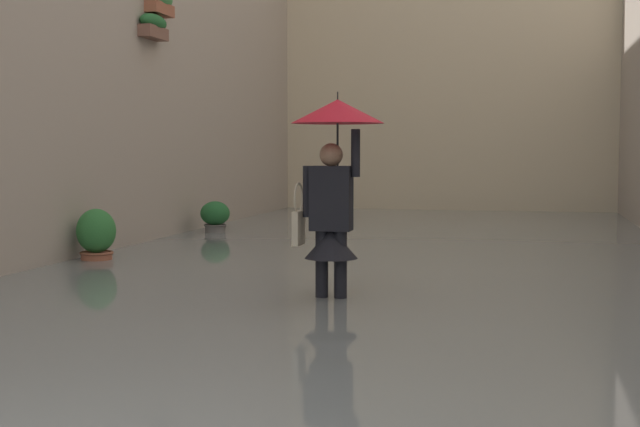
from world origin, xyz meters
The scene contains 6 objects.
ground_plane centered at (0.00, -9.03, 0.00)m, with size 60.00×60.00×0.00m, color gray.
flood_water centered at (0.00, -9.03, 0.09)m, with size 8.37×24.06×0.17m, color slate.
building_facade_far centered at (0.00, -18.96, 4.36)m, with size 11.17×1.80×8.72m, color beige.
person_wading centered at (-0.05, -5.72, 1.37)m, with size 0.87×0.87×2.09m.
potted_plant_mid_right centered at (3.29, -11.66, 0.40)m, with size 0.50×0.50×0.70m.
potted_plant_near_right centered at (3.48, -7.83, 0.44)m, with size 0.49×0.49×0.82m.
Camera 1 is at (-1.79, 2.20, 1.55)m, focal length 49.04 mm.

